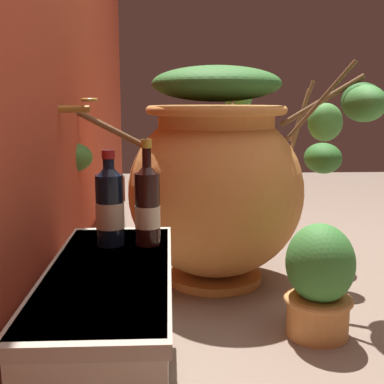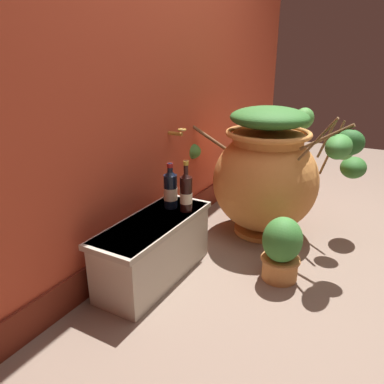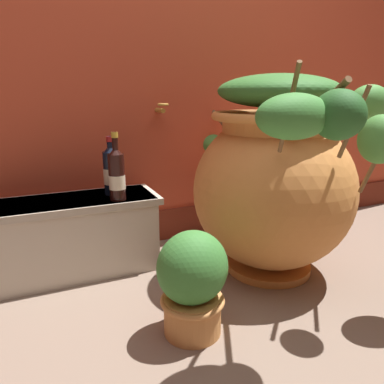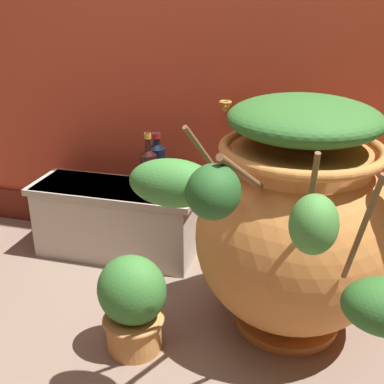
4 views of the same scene
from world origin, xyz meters
TOP-DOWN VIEW (x-y plane):
  - ground_plane at (0.00, 0.00)m, footprint 7.00×7.00m
  - terracotta_urn at (0.37, 0.54)m, footprint 0.90×1.27m
  - stone_ledge at (-0.49, 0.89)m, footprint 0.80×0.31m
  - wine_bottle_left at (-0.28, 0.91)m, footprint 0.08×0.08m
  - wine_bottle_middle at (-0.28, 0.80)m, footprint 0.07×0.07m
  - potted_shrub at (-0.16, 0.26)m, footprint 0.25×0.22m

SIDE VIEW (x-z plane):
  - ground_plane at x=0.00m, z-range 0.00..0.00m
  - stone_ledge at x=-0.49m, z-range 0.01..0.37m
  - potted_shrub at x=-0.16m, z-range 0.01..0.38m
  - terracotta_urn at x=0.37m, z-range 0.00..0.90m
  - wine_bottle_left at x=-0.28m, z-range 0.34..0.61m
  - wine_bottle_middle at x=-0.28m, z-range 0.32..0.62m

